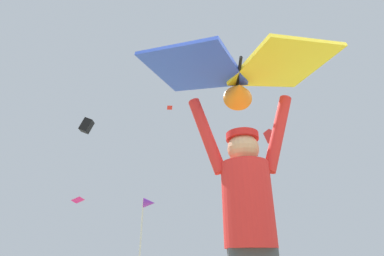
% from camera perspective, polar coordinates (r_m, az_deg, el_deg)
% --- Properties ---
extents(kite_flyer_person, '(0.81, 0.40, 1.92)m').
position_cam_1_polar(kite_flyer_person, '(2.02, 11.35, -19.04)').
color(kite_flyer_person, '#424751').
rests_on(kite_flyer_person, ground).
extents(held_stunt_kite, '(1.60, 0.99, 0.39)m').
position_cam_1_polar(held_stunt_kite, '(2.37, 9.14, 10.47)').
color(held_stunt_kite, black).
extents(distant_kite_red_low_left, '(0.82, 0.86, 0.93)m').
position_cam_1_polar(distant_kite_red_low_left, '(18.56, 15.36, -1.71)').
color(distant_kite_red_low_left, red).
extents(distant_kite_black_overhead_distant, '(1.29, 0.96, 1.50)m').
position_cam_1_polar(distant_kite_black_overhead_distant, '(28.81, -20.18, 0.44)').
color(distant_kite_black_overhead_distant, black).
extents(distant_kite_magenta_high_left, '(1.06, 1.09, 0.49)m').
position_cam_1_polar(distant_kite_magenta_high_left, '(27.13, -21.73, -13.07)').
color(distant_kite_magenta_high_left, '#DB2393').
extents(distant_kite_red_mid_left, '(0.97, 0.91, 0.46)m').
position_cam_1_polar(distant_kite_red_mid_left, '(39.19, -4.46, 4.06)').
color(distant_kite_red_mid_left, red).
extents(distant_kite_red_low_right, '(0.55, 0.68, 0.78)m').
position_cam_1_polar(distant_kite_red_low_right, '(23.02, 17.34, 11.48)').
color(distant_kite_red_low_right, red).
extents(marker_flag, '(0.30, 0.24, 2.16)m').
position_cam_1_polar(marker_flag, '(7.29, -8.81, -15.78)').
color(marker_flag, silver).
rests_on(marker_flag, ground).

